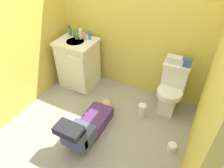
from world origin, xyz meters
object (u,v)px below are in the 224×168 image
object	(u,v)px
tissue_box	(175,60)
person_plumber	(88,125)
toiletry_bag	(187,62)
bottle_amber	(74,32)
faucet	(81,34)
bottle_blue	(90,35)
soap_dispenser	(70,31)
bottle_green	(76,34)
bottle_white	(80,34)
paper_towel_roll	(142,110)
toilet_paper_roll	(172,147)
toilet	(171,90)
bottle_pink	(85,36)
vanity_cabinet	(79,63)

from	to	relation	value
tissue_box	person_plumber	bearing A→B (deg)	-126.36
toiletry_bag	bottle_amber	xyz separation A→B (m)	(-1.75, -0.03, 0.09)
faucet	bottle_blue	bearing A→B (deg)	-3.14
soap_dispenser	bottle_green	world-z (taller)	bottle_green
soap_dispenser	bottle_white	distance (m)	0.22
tissue_box	paper_towel_roll	distance (m)	0.85
tissue_box	toilet_paper_roll	bearing A→B (deg)	-70.39
soap_dispenser	paper_towel_roll	xyz separation A→B (m)	(1.42, -0.38, -0.78)
toilet	bottle_pink	bearing A→B (deg)	178.62
toilet	faucet	bearing A→B (deg)	177.06
paper_towel_roll	bottle_white	bearing A→B (deg)	163.86
faucet	tissue_box	xyz separation A→B (m)	(1.49, 0.01, -0.07)
toiletry_bag	paper_towel_roll	distance (m)	0.91
toiletry_bag	paper_towel_roll	size ratio (longest dim) A/B	0.60
tissue_box	bottle_amber	world-z (taller)	bottle_amber
toiletry_bag	soap_dispenser	bearing A→B (deg)	-179.01
soap_dispenser	vanity_cabinet	bearing A→B (deg)	-33.10
toilet_paper_roll	toilet	bearing A→B (deg)	108.69
bottle_green	vanity_cabinet	bearing A→B (deg)	-66.08
soap_dispenser	bottle_amber	distance (m)	0.08
bottle_pink	paper_towel_roll	world-z (taller)	bottle_pink
bottle_white	toilet_paper_roll	bearing A→B (deg)	-22.80
toiletry_bag	bottle_blue	distance (m)	1.47
faucet	toiletry_bag	bearing A→B (deg)	0.41
bottle_green	paper_towel_roll	world-z (taller)	bottle_green
toilet	faucet	world-z (taller)	faucet
bottle_white	bottle_pink	distance (m)	0.07
bottle_pink	bottle_blue	xyz separation A→B (m)	(0.07, 0.03, 0.02)
tissue_box	bottle_white	xyz separation A→B (m)	(-1.46, -0.06, 0.10)
vanity_cabinet	toiletry_bag	size ratio (longest dim) A/B	6.61
person_plumber	bottle_amber	distance (m)	1.50
bottle_green	paper_towel_roll	bearing A→B (deg)	-14.10
bottle_amber	toilet_paper_roll	distance (m)	2.20
toilet	bottle_white	distance (m)	1.60
bottle_white	bottle_pink	bearing A→B (deg)	4.67
bottle_amber	bottle_blue	world-z (taller)	bottle_amber
person_plumber	tissue_box	bearing A→B (deg)	53.64
bottle_blue	tissue_box	bearing A→B (deg)	0.92
toilet	bottle_white	bearing A→B (deg)	178.89
person_plumber	toiletry_bag	bearing A→B (deg)	48.66
toiletry_bag	soap_dispenser	distance (m)	1.83
bottle_pink	faucet	bearing A→B (deg)	155.83
faucet	toilet_paper_roll	distance (m)	2.10
toilet	tissue_box	size ratio (longest dim) A/B	3.41
bottle_amber	bottle_pink	world-z (taller)	bottle_amber
toilet_paper_roll	toiletry_bag	bearing A→B (deg)	99.50
tissue_box	bottle_green	bearing A→B (deg)	-176.47
bottle_amber	tissue_box	bearing A→B (deg)	1.22
toilet	bottle_amber	bearing A→B (deg)	178.03
toilet_paper_roll	paper_towel_roll	bearing A→B (deg)	144.48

